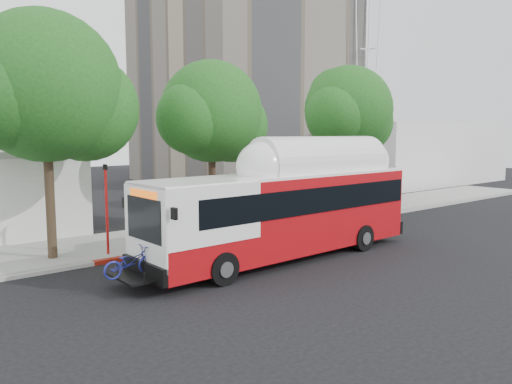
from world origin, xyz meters
The scene contains 11 objects.
ground centered at (0.00, 0.00, 0.00)m, with size 120.00×120.00×0.00m, color black.
sidewalk centered at (0.00, 6.50, 0.07)m, with size 60.00×5.00×0.15m, color gray.
curb_strip centered at (0.00, 3.90, 0.07)m, with size 60.00×0.30×0.15m, color gray.
red_curb_segment centered at (-3.00, 3.90, 0.08)m, with size 10.00×0.32×0.16m, color maroon.
street_tree_left centered at (-8.53, 5.56, 6.60)m, with size 6.67×5.80×9.74m.
street_tree_mid centered at (-0.59, 6.06, 5.91)m, with size 5.75×5.00×8.62m.
street_tree_right centered at (9.44, 5.86, 6.26)m, with size 6.21×5.40×9.18m.
apartment_tower centered at (18.00, 28.00, 17.62)m, with size 18.00×18.00×37.00m.
horizon_block centered at (30.00, 16.00, 3.00)m, with size 20.00×12.00×6.00m, color silver.
transit_bus centered at (-1.48, 0.01, 1.85)m, with size 13.45×3.14×3.96m.
signal_pole centered at (-7.05, 4.69, 1.96)m, with size 0.11×0.36×3.83m.
Camera 1 is at (-14.98, -14.61, 5.07)m, focal length 35.00 mm.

